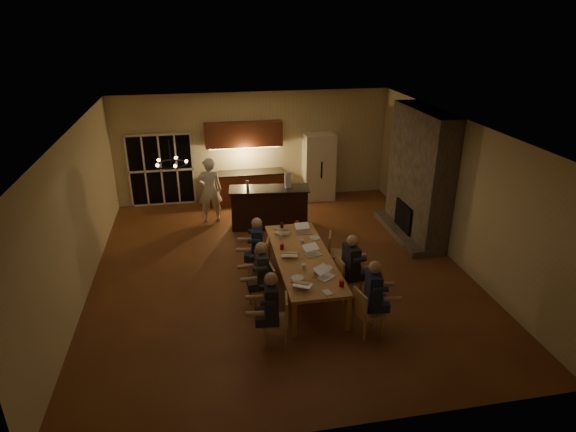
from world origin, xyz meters
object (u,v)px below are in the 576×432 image
at_px(laptop_c, 290,251).
at_px(bar_blender, 288,179).
at_px(standing_person, 210,190).
at_px(refrigerator, 319,167).
at_px(mug_front, 303,266).
at_px(chair_left_far, 259,258).
at_px(person_left_mid, 262,275).
at_px(plate_left, 297,278).
at_px(laptop_d, 313,250).
at_px(chair_right_far, 338,253).
at_px(can_silver, 316,271).
at_px(can_cola, 282,225).
at_px(chandelier, 171,164).
at_px(laptop_b, 326,272).
at_px(dining_table, 303,272).
at_px(redcup_near, 342,283).
at_px(person_right_mid, 351,267).
at_px(plate_far, 315,238).
at_px(chair_left_mid, 261,287).
at_px(chair_left_near, 275,320).
at_px(person_left_near, 272,309).
at_px(bar_island, 269,208).
at_px(bar_bottle, 248,185).
at_px(person_right_near, 373,296).
at_px(person_left_far, 257,248).
at_px(plate_near, 326,268).
at_px(laptop_a, 303,280).
at_px(laptop_e, 283,228).
at_px(laptop_f, 303,228).
at_px(mug_mid, 302,242).
at_px(chair_right_mid, 349,278).
at_px(mug_back, 281,237).
at_px(chair_right_near, 369,311).
at_px(redcup_mid, 282,247).
at_px(redcup_far, 297,224).

relative_size(laptop_c, bar_blender, 0.75).
xyz_separation_m(standing_person, laptop_c, (1.45, -3.76, -0.03)).
bearing_deg(refrigerator, mug_front, -106.84).
distance_m(chair_left_far, laptop_c, 0.91).
height_order(refrigerator, laptop_c, refrigerator).
bearing_deg(laptop_c, bar_blender, -88.20).
bearing_deg(person_left_mid, plate_left, 60.35).
height_order(refrigerator, laptop_d, refrigerator).
relative_size(chair_right_far, can_silver, 7.42).
bearing_deg(can_cola, standing_person, 122.64).
relative_size(chandelier, laptop_b, 1.81).
bearing_deg(dining_table, redcup_near, -70.95).
height_order(person_right_mid, plate_far, person_right_mid).
relative_size(chair_left_mid, laptop_c, 2.78).
xyz_separation_m(chair_left_near, person_left_near, (-0.05, -0.02, 0.24)).
distance_m(bar_island, standing_person, 1.67).
height_order(person_left_mid, bar_bottle, person_left_mid).
relative_size(chair_right_far, bar_blender, 2.10).
bearing_deg(laptop_d, bar_island, 82.63).
height_order(person_right_near, person_left_far, same).
xyz_separation_m(chair_left_mid, bar_bottle, (0.16, 3.73, 0.76)).
xyz_separation_m(dining_table, plate_left, (-0.29, -0.83, 0.38)).
relative_size(bar_island, person_right_mid, 1.49).
xyz_separation_m(redcup_near, plate_near, (-0.10, 0.69, -0.05)).
bearing_deg(plate_near, chair_right_far, 62.65).
relative_size(laptop_c, plate_left, 1.32).
xyz_separation_m(bar_island, laptop_a, (-0.04, -4.28, 0.32)).
height_order(person_right_near, laptop_e, person_right_near).
distance_m(chair_left_near, laptop_a, 0.89).
relative_size(chair_left_near, person_right_mid, 0.64).
height_order(person_left_mid, laptop_f, person_left_mid).
bearing_deg(person_right_near, laptop_a, 75.10).
bearing_deg(mug_mid, chair_left_mid, -134.18).
xyz_separation_m(chair_right_mid, person_left_mid, (-1.73, 0.00, 0.24)).
bearing_deg(chandelier, person_left_near, -50.41).
distance_m(mug_back, plate_far, 0.73).
bearing_deg(dining_table, can_cola, 97.09).
xyz_separation_m(laptop_d, plate_left, (-0.50, -0.85, -0.10)).
distance_m(refrigerator, person_left_mid, 6.05).
distance_m(chair_right_mid, laptop_c, 1.30).
distance_m(dining_table, chair_left_far, 1.06).
bearing_deg(redcup_near, chair_right_near, -46.52).
bearing_deg(chair_right_near, person_left_near, 76.85).
height_order(laptop_e, can_silver, laptop_e).
relative_size(bar_island, chair_left_near, 2.31).
xyz_separation_m(laptop_a, laptop_d, (0.45, 1.11, 0.00)).
distance_m(redcup_mid, bar_bottle, 2.89).
bearing_deg(standing_person, person_left_mid, 96.30).
relative_size(redcup_far, plate_left, 0.49).
distance_m(dining_table, chair_left_near, 1.82).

